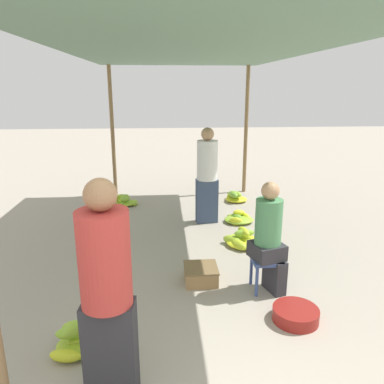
{
  "coord_description": "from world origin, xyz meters",
  "views": [
    {
      "loc": [
        -0.36,
        -1.78,
        2.3
      ],
      "look_at": [
        0.0,
        2.96,
        0.96
      ],
      "focal_mm": 35.0,
      "sensor_mm": 36.0,
      "label": 1
    }
  ],
  "objects_px": {
    "basin_black": "(295,314)",
    "shopper_walking_mid": "(207,174)",
    "vendor_foreground": "(107,292)",
    "banana_pile_right_0": "(242,240)",
    "banana_pile_right_2": "(238,218)",
    "vendor_seated": "(269,236)",
    "banana_pile_left_1": "(124,201)",
    "stool": "(266,264)",
    "banana_pile_left_0": "(79,339)",
    "crate_near": "(201,274)",
    "banana_pile_right_1": "(235,197)"
  },
  "relations": [
    {
      "from": "banana_pile_right_2",
      "to": "shopper_walking_mid",
      "type": "relative_size",
      "value": 0.31
    },
    {
      "from": "banana_pile_left_1",
      "to": "vendor_foreground",
      "type": "bearing_deg",
      "value": -85.48
    },
    {
      "from": "vendor_foreground",
      "to": "crate_near",
      "type": "xyz_separation_m",
      "value": [
        0.85,
        1.68,
        -0.8
      ]
    },
    {
      "from": "banana_pile_right_0",
      "to": "crate_near",
      "type": "distance_m",
      "value": 1.26
    },
    {
      "from": "banana_pile_right_0",
      "to": "banana_pile_right_1",
      "type": "height_order",
      "value": "banana_pile_right_0"
    },
    {
      "from": "stool",
      "to": "banana_pile_right_0",
      "type": "height_order",
      "value": "stool"
    },
    {
      "from": "stool",
      "to": "banana_pile_left_0",
      "type": "height_order",
      "value": "stool"
    },
    {
      "from": "vendor_foreground",
      "to": "banana_pile_right_0",
      "type": "relative_size",
      "value": 2.66
    },
    {
      "from": "stool",
      "to": "vendor_foreground",
      "type": "bearing_deg",
      "value": -137.55
    },
    {
      "from": "banana_pile_left_1",
      "to": "banana_pile_right_0",
      "type": "relative_size",
      "value": 0.79
    },
    {
      "from": "banana_pile_left_0",
      "to": "crate_near",
      "type": "xyz_separation_m",
      "value": [
        1.22,
        1.15,
        -0.01
      ]
    },
    {
      "from": "basin_black",
      "to": "banana_pile_right_2",
      "type": "bearing_deg",
      "value": 90.3
    },
    {
      "from": "banana_pile_right_0",
      "to": "banana_pile_left_1",
      "type": "bearing_deg",
      "value": 132.73
    },
    {
      "from": "basin_black",
      "to": "shopper_walking_mid",
      "type": "bearing_deg",
      "value": 100.94
    },
    {
      "from": "stool",
      "to": "banana_pile_right_0",
      "type": "distance_m",
      "value": 1.3
    },
    {
      "from": "basin_black",
      "to": "banana_pile_left_1",
      "type": "relative_size",
      "value": 0.91
    },
    {
      "from": "stool",
      "to": "banana_pile_right_0",
      "type": "xyz_separation_m",
      "value": [
        -0.0,
        1.28,
        -0.25
      ]
    },
    {
      "from": "banana_pile_right_2",
      "to": "shopper_walking_mid",
      "type": "xyz_separation_m",
      "value": [
        -0.56,
        0.05,
        0.79
      ]
    },
    {
      "from": "basin_black",
      "to": "vendor_seated",
      "type": "bearing_deg",
      "value": 102.32
    },
    {
      "from": "banana_pile_right_1",
      "to": "vendor_foreground",
      "type": "bearing_deg",
      "value": -110.82
    },
    {
      "from": "banana_pile_left_1",
      "to": "shopper_walking_mid",
      "type": "relative_size",
      "value": 0.31
    },
    {
      "from": "stool",
      "to": "banana_pile_left_1",
      "type": "distance_m",
      "value": 3.93
    },
    {
      "from": "banana_pile_right_2",
      "to": "banana_pile_right_0",
      "type": "bearing_deg",
      "value": -97.88
    },
    {
      "from": "basin_black",
      "to": "crate_near",
      "type": "height_order",
      "value": "crate_near"
    },
    {
      "from": "vendor_seated",
      "to": "basin_black",
      "type": "height_order",
      "value": "vendor_seated"
    },
    {
      "from": "banana_pile_left_0",
      "to": "vendor_seated",
      "type": "bearing_deg",
      "value": 24.52
    },
    {
      "from": "banana_pile_left_1",
      "to": "shopper_walking_mid",
      "type": "height_order",
      "value": "shopper_walking_mid"
    },
    {
      "from": "basin_black",
      "to": "shopper_walking_mid",
      "type": "distance_m",
      "value": 3.11
    },
    {
      "from": "banana_pile_right_2",
      "to": "vendor_seated",
      "type": "bearing_deg",
      "value": -92.96
    },
    {
      "from": "vendor_seated",
      "to": "basin_black",
      "type": "distance_m",
      "value": 0.87
    },
    {
      "from": "banana_pile_left_0",
      "to": "shopper_walking_mid",
      "type": "xyz_separation_m",
      "value": [
        1.53,
        3.24,
        0.75
      ]
    },
    {
      "from": "banana_pile_left_0",
      "to": "crate_near",
      "type": "relative_size",
      "value": 1.2
    },
    {
      "from": "basin_black",
      "to": "banana_pile_right_0",
      "type": "bearing_deg",
      "value": 94.66
    },
    {
      "from": "vendor_seated",
      "to": "banana_pile_left_1",
      "type": "xyz_separation_m",
      "value": [
        -1.98,
        3.4,
        -0.58
      ]
    },
    {
      "from": "banana_pile_left_1",
      "to": "crate_near",
      "type": "bearing_deg",
      "value": -68.72
    },
    {
      "from": "vendor_seated",
      "to": "banana_pile_left_1",
      "type": "distance_m",
      "value": 3.98
    },
    {
      "from": "stool",
      "to": "banana_pile_right_2",
      "type": "xyz_separation_m",
      "value": [
        0.14,
        2.29,
        -0.26
      ]
    },
    {
      "from": "crate_near",
      "to": "shopper_walking_mid",
      "type": "distance_m",
      "value": 2.25
    },
    {
      "from": "banana_pile_right_0",
      "to": "shopper_walking_mid",
      "type": "height_order",
      "value": "shopper_walking_mid"
    },
    {
      "from": "crate_near",
      "to": "shopper_walking_mid",
      "type": "height_order",
      "value": "shopper_walking_mid"
    },
    {
      "from": "shopper_walking_mid",
      "to": "banana_pile_right_0",
      "type": "bearing_deg",
      "value": -68.55
    },
    {
      "from": "banana_pile_right_1",
      "to": "crate_near",
      "type": "relative_size",
      "value": 1.29
    },
    {
      "from": "banana_pile_left_0",
      "to": "banana_pile_right_1",
      "type": "height_order",
      "value": "banana_pile_left_0"
    },
    {
      "from": "vendor_foreground",
      "to": "banana_pile_right_1",
      "type": "relative_size",
      "value": 3.32
    },
    {
      "from": "crate_near",
      "to": "banana_pile_right_0",
      "type": "bearing_deg",
      "value": 54.88
    },
    {
      "from": "vendor_seated",
      "to": "basin_black",
      "type": "relative_size",
      "value": 2.8
    },
    {
      "from": "stool",
      "to": "crate_near",
      "type": "relative_size",
      "value": 1.01
    },
    {
      "from": "banana_pile_right_0",
      "to": "banana_pile_right_1",
      "type": "bearing_deg",
      "value": 82.17
    },
    {
      "from": "stool",
      "to": "banana_pile_right_1",
      "type": "relative_size",
      "value": 0.78
    },
    {
      "from": "vendor_seated",
      "to": "shopper_walking_mid",
      "type": "relative_size",
      "value": 0.79
    }
  ]
}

